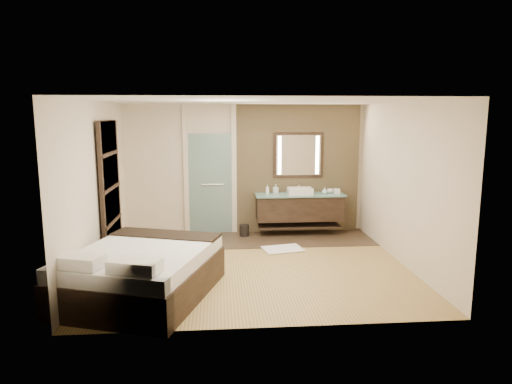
{
  "coord_description": "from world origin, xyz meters",
  "views": [
    {
      "loc": [
        -0.57,
        -7.29,
        2.51
      ],
      "look_at": [
        0.08,
        0.6,
        1.15
      ],
      "focal_mm": 32.0,
      "sensor_mm": 36.0,
      "label": 1
    }
  ],
  "objects": [
    {
      "name": "frosted_door",
      "position": [
        -0.75,
        2.2,
        1.14
      ],
      "size": [
        1.1,
        0.12,
        2.7
      ],
      "color": "#A6D3CC",
      "rests_on": "floor"
    },
    {
      "name": "waste_bin",
      "position": [
        -0.06,
        1.85,
        0.12
      ],
      "size": [
        0.24,
        0.24,
        0.25
      ],
      "primitive_type": "cylinder",
      "rotation": [
        0.0,
        0.0,
        -0.24
      ],
      "color": "black",
      "rests_on": "floor"
    },
    {
      "name": "tile_strip",
      "position": [
        0.6,
        1.6,
        0.01
      ],
      "size": [
        3.8,
        1.3,
        0.01
      ],
      "primitive_type": "cube",
      "color": "#35271D",
      "rests_on": "floor"
    },
    {
      "name": "bed",
      "position": [
        -1.65,
        -1.16,
        0.34
      ],
      "size": [
        2.3,
        2.57,
        0.83
      ],
      "rotation": [
        0.0,
        0.0,
        -0.32
      ],
      "color": "black",
      "rests_on": "floor"
    },
    {
      "name": "soap_bottle_c",
      "position": [
        1.61,
        1.87,
        0.93
      ],
      "size": [
        0.13,
        0.13,
        0.13
      ],
      "primitive_type": "imported",
      "rotation": [
        0.0,
        0.0,
        -0.31
      ],
      "color": "silver",
      "rests_on": "vanity"
    },
    {
      "name": "soap_bottle_b",
      "position": [
        0.61,
        2.03,
        0.96
      ],
      "size": [
        0.11,
        0.12,
        0.19
      ],
      "primitive_type": "imported",
      "rotation": [
        0.0,
        0.0,
        0.42
      ],
      "color": "#B2B2B2",
      "rests_on": "vanity"
    },
    {
      "name": "shoji_partition",
      "position": [
        -2.43,
        0.6,
        1.21
      ],
      "size": [
        0.06,
        1.2,
        2.4
      ],
      "color": "black",
      "rests_on": "floor"
    },
    {
      "name": "vanity",
      "position": [
        1.1,
        1.92,
        0.58
      ],
      "size": [
        1.85,
        0.55,
        0.88
      ],
      "color": "black",
      "rests_on": "stone_wall"
    },
    {
      "name": "soap_bottle_a",
      "position": [
        0.43,
        1.94,
        0.96
      ],
      "size": [
        0.1,
        0.1,
        0.2
      ],
      "primitive_type": "imported",
      "rotation": [
        0.0,
        0.0,
        -0.3
      ],
      "color": "white",
      "rests_on": "vanity"
    },
    {
      "name": "tissue_box",
      "position": [
        1.87,
        1.88,
        0.92
      ],
      "size": [
        0.13,
        0.13,
        0.1
      ],
      "primitive_type": "cube",
      "rotation": [
        0.0,
        0.0,
        -0.11
      ],
      "color": "silver",
      "rests_on": "vanity"
    },
    {
      "name": "cup",
      "position": [
        1.75,
        1.97,
        0.91
      ],
      "size": [
        0.12,
        0.12,
        0.09
      ],
      "primitive_type": "imported",
      "rotation": [
        0.0,
        0.0,
        0.03
      ],
      "color": "white",
      "rests_on": "vanity"
    },
    {
      "name": "bath_mat",
      "position": [
        0.6,
        0.85,
        0.02
      ],
      "size": [
        0.81,
        0.64,
        0.02
      ],
      "primitive_type": "cube",
      "rotation": [
        0.0,
        0.0,
        0.21
      ],
      "color": "white",
      "rests_on": "floor"
    },
    {
      "name": "mirror_unit",
      "position": [
        1.1,
        2.16,
        1.65
      ],
      "size": [
        1.06,
        0.04,
        0.96
      ],
      "color": "black",
      "rests_on": "stone_wall"
    },
    {
      "name": "floor",
      "position": [
        0.0,
        0.0,
        0.0
      ],
      "size": [
        5.0,
        5.0,
        0.0
      ],
      "primitive_type": "plane",
      "color": "olive",
      "rests_on": "ground"
    },
    {
      "name": "stone_wall",
      "position": [
        1.1,
        2.21,
        1.35
      ],
      "size": [
        2.6,
        0.08,
        2.7
      ],
      "primitive_type": "cube",
      "color": "#A0865B",
      "rests_on": "floor"
    }
  ]
}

